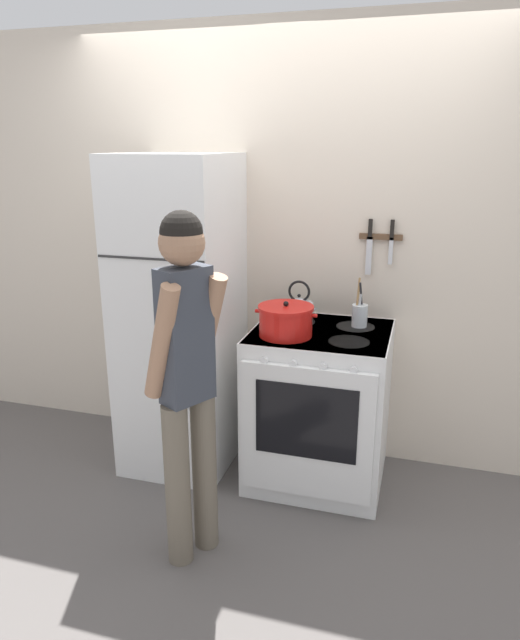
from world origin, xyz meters
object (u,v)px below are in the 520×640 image
(refrigerator, at_px, (180,316))
(person, at_px, (187,372))
(utensil_jar, at_px, (360,315))
(stove_range, at_px, (318,406))
(tea_kettle, at_px, (299,309))
(dutch_oven_pot, at_px, (286,321))

(refrigerator, distance_m, person, 0.90)
(utensil_jar, bearing_deg, stove_range, -138.34)
(tea_kettle, relative_size, person, 0.15)
(refrigerator, height_order, stove_range, refrigerator)
(dutch_oven_pot, bearing_deg, tea_kettle, 87.20)
(refrigerator, relative_size, stove_range, 2.03)
(refrigerator, xyz_separation_m, utensil_jar, (1.02, 0.15, 0.05))
(utensil_jar, xyz_separation_m, person, (-0.63, -0.95, -0.04))
(person, bearing_deg, refrigerator, 54.42)
(refrigerator, height_order, tea_kettle, refrigerator)
(tea_kettle, height_order, utensil_jar, utensil_jar)
(stove_range, relative_size, tea_kettle, 3.73)
(refrigerator, height_order, dutch_oven_pot, refrigerator)
(stove_range, distance_m, tea_kettle, 0.56)
(person, bearing_deg, tea_kettle, 11.72)
(stove_range, relative_size, dutch_oven_pot, 2.69)
(tea_kettle, bearing_deg, person, -106.88)
(refrigerator, xyz_separation_m, dutch_oven_pot, (0.66, -0.13, 0.07))
(stove_range, bearing_deg, dutch_oven_pot, -147.82)
(utensil_jar, distance_m, person, 1.14)
(utensil_jar, bearing_deg, tea_kettle, -178.86)
(refrigerator, relative_size, utensil_jar, 6.67)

